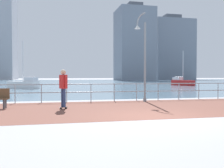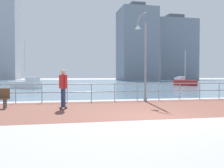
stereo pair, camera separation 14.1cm
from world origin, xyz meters
name	(u,v)px [view 1 (the left image)]	position (x,y,z in m)	size (l,w,h in m)	color
ground	(72,84)	(0.00, 40.00, 0.00)	(220.00, 220.00, 0.00)	#9E9EA3
brick_paving	(131,108)	(0.00, 2.77, 0.00)	(28.00, 6.78, 0.01)	brown
harbor_water	(69,82)	(0.00, 51.16, 0.00)	(180.00, 88.00, 0.00)	slate
waterfront_railing	(114,89)	(0.00, 6.16, 0.73)	(25.25, 0.06, 1.05)	#8C99A3
lamppost	(143,52)	(1.61, 5.70, 2.89)	(0.60, 0.71, 5.22)	gray
skateboarder	(63,85)	(-3.11, 3.08, 1.08)	(0.41, 0.53, 1.79)	black
sailboat_blue	(24,84)	(-6.86, 23.28, 0.54)	(3.92, 3.45, 5.63)	white
sailboat_white	(182,82)	(16.22, 28.39, 0.52)	(2.43, 4.02, 5.40)	#B21E1E
tower_brick	(172,50)	(42.90, 87.42, 11.96)	(15.90, 10.21, 25.58)	slate
tower_slate	(134,44)	(23.74, 76.56, 12.22)	(11.90, 11.66, 26.09)	slate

